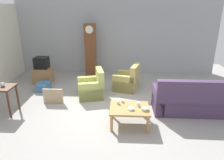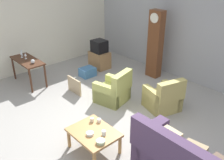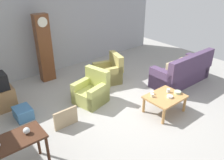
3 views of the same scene
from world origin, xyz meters
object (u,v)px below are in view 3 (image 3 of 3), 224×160
object	(u,v)px
tv_stand_cabinet	(1,99)
cup_white_porcelain	(152,93)
armchair_olive_far	(109,73)
cup_blue_rimmed	(168,90)
coffee_table_wood	(165,98)
glass_dome_cloche	(27,131)
grandfather_clock	(44,49)
framed_picture_leaning	(66,118)
bowl_shallow_green	(178,92)
bowl_white_stacked	(170,97)
couch_floral	(182,73)
console_table_dark	(6,148)
cup_cream_tall	(152,95)
armchair_olive_near	(92,92)
storage_box_blue	(23,113)

from	to	relation	value
tv_stand_cabinet	cup_white_porcelain	world-z (taller)	tv_stand_cabinet
armchair_olive_far	cup_blue_rimmed	size ratio (longest dim) A/B	9.72
coffee_table_wood	glass_dome_cloche	distance (m)	3.41
grandfather_clock	framed_picture_leaning	bearing A→B (deg)	-106.41
coffee_table_wood	tv_stand_cabinet	bearing A→B (deg)	138.96
grandfather_clock	cup_white_porcelain	xyz separation A→B (m)	(1.33, -3.40, -0.59)
coffee_table_wood	bowl_shallow_green	xyz separation A→B (m)	(0.36, -0.11, 0.10)
bowl_white_stacked	bowl_shallow_green	bearing A→B (deg)	0.33
couch_floral	grandfather_clock	distance (m)	4.48
console_table_dark	cup_blue_rimmed	bearing A→B (deg)	-4.57
framed_picture_leaning	tv_stand_cabinet	bearing A→B (deg)	118.76
cup_cream_tall	bowl_white_stacked	bearing A→B (deg)	-43.26
armchair_olive_far	cup_white_porcelain	bearing A→B (deg)	-94.61
armchair_olive_near	glass_dome_cloche	world-z (taller)	armchair_olive_near
cup_blue_rimmed	glass_dome_cloche	bearing A→B (deg)	174.78
console_table_dark	tv_stand_cabinet	world-z (taller)	console_table_dark
cup_blue_rimmed	couch_floral	bearing A→B (deg)	22.11
tv_stand_cabinet	cup_white_porcelain	xyz separation A→B (m)	(3.05, -2.52, 0.21)
bowl_shallow_green	armchair_olive_near	bearing A→B (deg)	131.77
cup_white_porcelain	bowl_white_stacked	distance (m)	0.45
glass_dome_cloche	bowl_white_stacked	world-z (taller)	glass_dome_cloche
armchair_olive_far	glass_dome_cloche	world-z (taller)	armchair_olive_far
armchair_olive_near	cup_white_porcelain	bearing A→B (deg)	-52.82
console_table_dark	cup_white_porcelain	distance (m)	3.56
framed_picture_leaning	glass_dome_cloche	bearing A→B (deg)	-148.46
glass_dome_cloche	framed_picture_leaning	bearing A→B (deg)	31.54
tv_stand_cabinet	bowl_shallow_green	bearing A→B (deg)	-39.18
framed_picture_leaning	armchair_olive_near	bearing A→B (deg)	25.43
couch_floral	storage_box_blue	world-z (taller)	couch_floral
storage_box_blue	cup_cream_tall	xyz separation A→B (m)	(2.66, -1.87, 0.37)
coffee_table_wood	glass_dome_cloche	bearing A→B (deg)	173.05
couch_floral	cup_cream_tall	xyz separation A→B (m)	(-2.03, -0.52, 0.15)
console_table_dark	bowl_white_stacked	bearing A→B (deg)	-7.74
glass_dome_cloche	cup_white_porcelain	world-z (taller)	glass_dome_cloche
couch_floral	bowl_shallow_green	size ratio (longest dim) A/B	11.89
couch_floral	armchair_olive_near	size ratio (longest dim) A/B	2.22
couch_floral	coffee_table_wood	size ratio (longest dim) A/B	2.19
console_table_dark	glass_dome_cloche	bearing A→B (deg)	1.60
cup_white_porcelain	bowl_shallow_green	distance (m)	0.67
coffee_table_wood	bowl_shallow_green	world-z (taller)	bowl_shallow_green
framed_picture_leaning	cup_blue_rimmed	world-z (taller)	cup_blue_rimmed
tv_stand_cabinet	cup_cream_tall	size ratio (longest dim) A/B	7.81
coffee_table_wood	framed_picture_leaning	bearing A→B (deg)	154.73
couch_floral	coffee_table_wood	world-z (taller)	couch_floral
coffee_table_wood	bowl_white_stacked	bearing A→B (deg)	-74.93
glass_dome_cloche	console_table_dark	bearing A→B (deg)	-178.40
glass_dome_cloche	cup_blue_rimmed	bearing A→B (deg)	-5.22
armchair_olive_near	cup_cream_tall	distance (m)	1.68
armchair_olive_far	couch_floral	bearing A→B (deg)	-41.88
storage_box_blue	bowl_white_stacked	bearing A→B (deg)	-36.04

